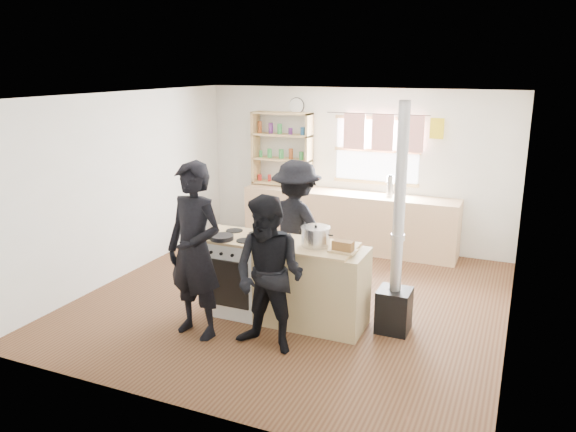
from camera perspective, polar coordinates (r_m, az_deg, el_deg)
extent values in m
cube|color=brown|center=(7.10, 0.59, -8.47)|extent=(5.00, 5.00, 0.01)
cube|color=#D9B183|center=(8.93, 6.13, -0.48)|extent=(3.40, 0.55, 0.90)
cube|color=tan|center=(9.33, -0.62, 3.36)|extent=(1.00, 0.28, 0.03)
cube|color=tan|center=(9.26, -0.63, 5.78)|extent=(1.00, 0.28, 0.03)
cube|color=tan|center=(9.20, -0.63, 8.24)|extent=(1.00, 0.28, 0.03)
cube|color=tan|center=(9.17, -0.64, 10.41)|extent=(1.00, 0.28, 0.03)
cube|color=tan|center=(9.44, -3.31, 6.95)|extent=(0.04, 0.28, 1.20)
cube|color=tan|center=(9.05, 2.17, 6.61)|extent=(0.04, 0.28, 1.20)
cylinder|color=silver|center=(8.62, 10.32, 2.97)|extent=(0.10, 0.10, 0.32)
cube|color=white|center=(6.65, -4.85, -5.97)|extent=(0.60, 0.60, 0.90)
cube|color=tan|center=(6.30, 2.45, -7.16)|extent=(1.20, 0.60, 0.90)
cube|color=tan|center=(6.31, -1.33, -2.64)|extent=(1.84, 0.64, 0.03)
cylinder|color=black|center=(6.37, -6.73, -2.17)|extent=(0.38, 0.38, 0.05)
cylinder|color=#28521C|center=(6.37, -6.74, -2.04)|extent=(0.24, 0.24, 0.02)
cube|color=silver|center=(6.23, -1.20, -2.41)|extent=(0.40, 0.36, 0.06)
cube|color=brown|center=(6.22, -1.20, -2.24)|extent=(0.34, 0.30, 0.02)
cylinder|color=#BBBBBE|center=(6.54, -2.31, -1.14)|extent=(0.23, 0.23, 0.16)
cylinder|color=#BBBBBE|center=(6.52, -2.32, -0.44)|extent=(0.24, 0.24, 0.01)
sphere|color=black|center=(6.51, -2.32, -0.32)|extent=(0.03, 0.03, 0.03)
cylinder|color=#BDBDC0|center=(6.10, 2.83, -2.14)|extent=(0.31, 0.31, 0.20)
cylinder|color=#BDBDC0|center=(6.07, 2.84, -1.18)|extent=(0.32, 0.32, 0.01)
sphere|color=black|center=(6.06, 2.85, -1.06)|extent=(0.03, 0.03, 0.03)
cube|color=tan|center=(5.95, 5.60, -3.55)|extent=(0.30, 0.22, 0.02)
cube|color=olive|center=(5.94, 5.62, -3.00)|extent=(0.23, 0.13, 0.10)
cube|color=black|center=(6.33, 10.70, -9.39)|extent=(0.35, 0.35, 0.48)
cylinder|color=#ADADB2|center=(5.93, 11.29, 1.68)|extent=(0.12, 0.12, 2.02)
imported|color=black|center=(5.98, -9.45, -3.51)|extent=(0.76, 0.56, 1.90)
imported|color=black|center=(5.63, -1.93, -6.03)|extent=(0.85, 0.69, 1.62)
imported|color=black|center=(7.13, 0.87, -1.08)|extent=(1.22, 0.89, 1.70)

